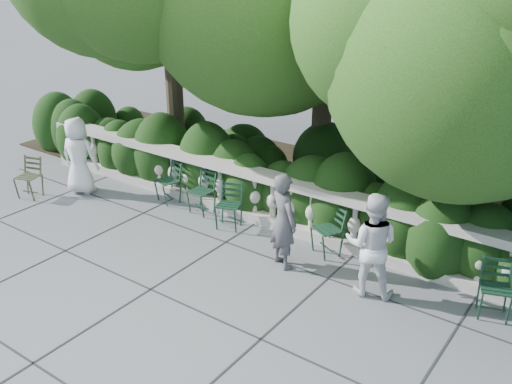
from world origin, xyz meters
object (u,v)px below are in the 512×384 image
Objects in this scene: chair_d at (226,231)px; person_businessman at (79,156)px; person_woman_grey at (283,221)px; chair_e at (492,322)px; chair_c at (319,255)px; chair_weathered at (27,200)px; chair_b at (197,215)px; person_casual_man at (372,245)px; chair_a at (163,203)px.

chair_d is 3.62m from person_businessman.
person_woman_grey is (4.97, -0.06, -0.01)m from person_businessman.
person_woman_grey is at bearing 166.62° from chair_e.
chair_weathered is (-5.88, -1.47, 0.00)m from chair_c.
chair_c is 1.00× the size of chair_weathered.
person_businessman is (-8.10, -0.33, 0.79)m from chair_e.
chair_b is 1.00× the size of chair_weathered.
chair_weathered is (-8.70, -1.26, 0.00)m from chair_e.
chair_b is 0.53× the size of person_casual_man.
chair_d is 0.53× the size of person_businessman.
chair_b is (0.91, -0.02, 0.00)m from chair_a.
chair_a and chair_weathered have the same top height.
chair_b is 3.88m from person_casual_man.
chair_e and chair_weathered have the same top height.
chair_weathered is at bearing -151.99° from chair_b.
chair_b is 1.00× the size of chair_d.
chair_c is (3.55, -0.00, 0.00)m from chair_a.
person_businessman is at bearing 39.77° from chair_weathered.
chair_d and chair_weathered have the same top height.
person_woman_grey is 1.45m from person_casual_man.
person_casual_man is (1.44, 0.08, 0.01)m from person_woman_grey.
chair_b is 2.82m from person_businessman.
chair_d is 1.00× the size of chair_weathered.
chair_a is 3.37m from person_woman_grey.
chair_d is 1.70m from person_woman_grey.
person_woman_grey reaches higher than chair_b.
person_businessman reaches higher than person_woman_grey.
person_businessman reaches higher than chair_e.
person_woman_grey is (2.32, -0.58, 0.78)m from chair_b.
person_businessman reaches higher than chair_b.
chair_a is 1.00× the size of chair_d.
person_woman_grey is at bearing 162.78° from person_businessman.
chair_e is (4.59, -0.01, 0.00)m from chair_d.
chair_weathered is at bearing -10.23° from person_casual_man.
chair_a is 0.54× the size of person_woman_grey.
chair_weathered is 0.53× the size of person_casual_man.
chair_a is 1.99m from person_businessman.
chair_weathered is (-4.10, -1.27, 0.00)m from chair_d.
person_casual_man is at bearing -24.87° from chair_d.
person_woman_grey is (-3.14, -0.39, 0.78)m from chair_e.
person_woman_grey is (5.56, 0.87, 0.78)m from chair_weathered.
person_casual_man reaches higher than chair_a.
person_casual_man is (1.12, -0.52, 0.79)m from chair_c.
chair_c is at bearing 18.47° from chair_a.
chair_a is 6.36m from chair_e.
chair_b is at bearing 9.66° from person_woman_grey.
chair_a is 4.76m from person_casual_man.
chair_b is at bearing -25.61° from person_casual_man.
chair_weathered is at bearing -129.22° from chair_a.
person_businessman is (-2.65, -0.53, 0.79)m from chair_b.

